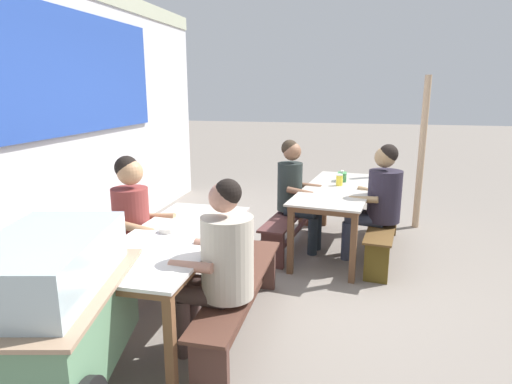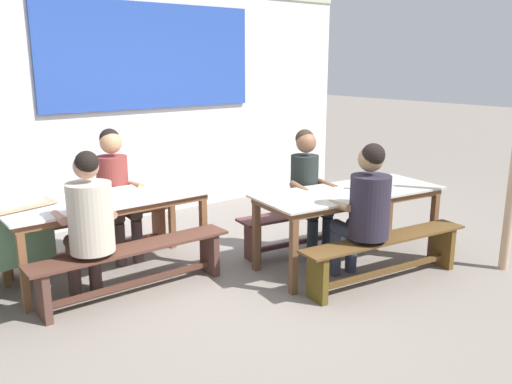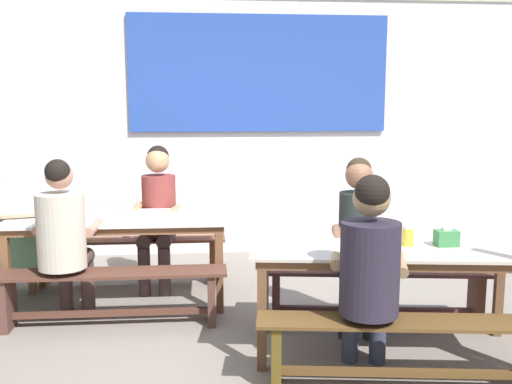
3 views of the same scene
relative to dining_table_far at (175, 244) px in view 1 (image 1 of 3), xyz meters
The scene contains 17 objects.
ground_plane 1.62m from the dining_table_far, 39.60° to the right, with size 40.00×40.00×0.00m, color slate.
backdrop_wall 2.21m from the dining_table_far, 55.49° to the left, with size 6.67×0.23×3.04m.
dining_table_far is the anchor object (origin of this frame).
dining_table_near 2.30m from the dining_table_far, 30.80° to the right, with size 1.97×1.00×0.75m.
bench_far_back 0.66m from the dining_table_far, 89.65° to the left, with size 1.83×0.26×0.43m.
bench_far_front 0.66m from the dining_table_far, 90.35° to the right, with size 1.79×0.30×0.43m.
bench_near_back 2.18m from the dining_table_far, 17.59° to the right, with size 1.82×0.52×0.43m.
bench_near_front 2.59m from the dining_table_far, 41.86° to the right, with size 1.80×0.51×0.43m.
food_cart 1.14m from the dining_table_far, 164.92° to the left, with size 1.66×1.04×1.09m.
person_center_facing 0.55m from the dining_table_far, 57.79° to the left, with size 0.45×0.59×1.32m.
person_near_front 2.35m from the dining_table_far, 43.63° to the right, with size 0.52×0.60×1.31m.
person_right_near_table 2.01m from the dining_table_far, 20.24° to the right, with size 0.45×0.53×1.30m.
person_left_back_turned 0.60m from the dining_table_far, 125.81° to the right, with size 0.49×0.55×1.30m.
tissue_box 2.65m from the dining_table_far, 27.24° to the right, with size 0.15×0.11×0.13m.
condiment_jar 2.41m from the dining_table_far, 29.60° to the right, with size 0.08×0.08×0.14m.
soup_bowl 0.14m from the dining_table_far, 53.85° to the left, with size 0.14×0.14×0.04m, color silver.
wooden_support_post 3.81m from the dining_table_far, 35.75° to the right, with size 0.09×0.09×2.04m, color tan.
Camera 1 is at (-4.14, -0.39, 1.88)m, focal length 30.56 mm.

